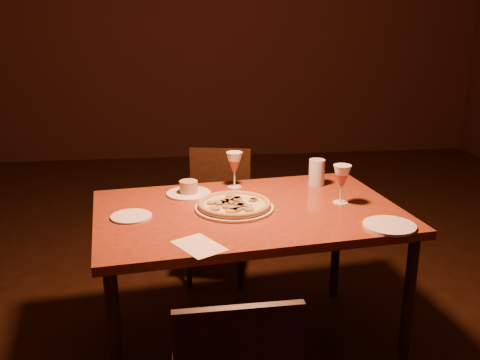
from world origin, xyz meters
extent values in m
plane|color=black|center=(0.00, 0.00, 0.00)|extent=(7.00, 7.00, 0.00)
cube|color=black|center=(0.00, 3.50, 1.50)|extent=(6.00, 0.04, 3.00)
cube|color=brown|center=(-0.14, -0.25, 0.70)|extent=(1.45, 1.03, 0.04)
cylinder|color=black|center=(-0.70, -0.70, 0.34)|extent=(0.05, 0.05, 0.68)
cylinder|color=black|center=(-0.80, 0.05, 0.34)|extent=(0.05, 0.05, 0.68)
cylinder|color=black|center=(0.52, -0.55, 0.34)|extent=(0.05, 0.05, 0.68)
cylinder|color=black|center=(0.43, 0.20, 0.34)|extent=(0.05, 0.05, 0.68)
cube|color=black|center=(-0.22, 0.51, 0.40)|extent=(0.44, 0.44, 0.04)
cube|color=black|center=(-0.18, 0.68, 0.60)|extent=(0.37, 0.10, 0.36)
cylinder|color=black|center=(-0.40, 0.40, 0.19)|extent=(0.03, 0.03, 0.38)
cylinder|color=black|center=(-0.33, 0.69, 0.19)|extent=(0.03, 0.03, 0.38)
cylinder|color=black|center=(-0.10, 0.33, 0.19)|extent=(0.03, 0.03, 0.38)
cylinder|color=black|center=(-0.04, 0.63, 0.19)|extent=(0.03, 0.03, 0.38)
cylinder|color=white|center=(-0.20, -0.25, 0.73)|extent=(0.35, 0.35, 0.01)
cylinder|color=beige|center=(-0.20, -0.25, 0.74)|extent=(0.32, 0.32, 0.01)
torus|color=tan|center=(-0.20, -0.25, 0.75)|extent=(0.33, 0.33, 0.03)
cylinder|color=white|center=(-0.39, -0.01, 0.73)|extent=(0.22, 0.22, 0.01)
cylinder|color=tan|center=(-0.39, -0.01, 0.76)|extent=(0.09, 0.09, 0.06)
cylinder|color=silver|center=(0.26, 0.06, 0.79)|extent=(0.08, 0.08, 0.13)
cylinder|color=white|center=(-0.65, -0.29, 0.73)|extent=(0.18, 0.18, 0.01)
cylinder|color=white|center=(0.41, -0.53, 0.73)|extent=(0.22, 0.22, 0.01)
cube|color=silver|center=(-0.37, -0.63, 0.72)|extent=(0.22, 0.24, 0.00)
camera|label=1|loc=(-0.45, -2.48, 1.56)|focal=40.00mm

